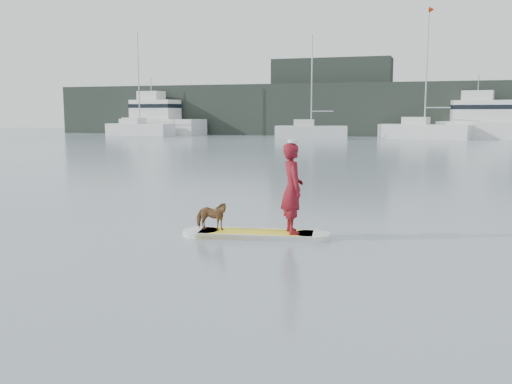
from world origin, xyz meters
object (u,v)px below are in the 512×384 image
(motor_yacht_b, at_px, (159,119))
(sailboat_a, at_px, (140,129))
(sailboat_c, at_px, (310,131))
(sailboat_d, at_px, (423,130))
(paddleboard, at_px, (256,234))
(dog, at_px, (211,216))
(paddler, at_px, (292,188))
(motor_yacht_a, at_px, (488,121))

(motor_yacht_b, bearing_deg, sailboat_a, -92.55)
(sailboat_c, relative_size, sailboat_d, 0.80)
(paddleboard, bearing_deg, sailboat_a, 112.35)
(sailboat_d, height_order, motor_yacht_b, sailboat_d)
(motor_yacht_b, bearing_deg, sailboat_d, 4.31)
(dog, bearing_deg, sailboat_a, 29.51)
(paddler, distance_m, motor_yacht_b, 59.21)
(paddler, xyz_separation_m, dog, (-1.77, -0.30, -0.65))
(dog, distance_m, motor_yacht_a, 52.14)
(paddleboard, height_order, motor_yacht_a, motor_yacht_a)
(paddleboard, height_order, motor_yacht_b, motor_yacht_b)
(paddler, xyz_separation_m, motor_yacht_a, (7.44, 51.00, 0.72))
(paddler, height_order, dog, paddler)
(sailboat_d, xyz_separation_m, motor_yacht_b, (-31.09, 1.90, 1.01))
(sailboat_a, bearing_deg, sailboat_d, 10.01)
(dog, relative_size, motor_yacht_b, 0.07)
(motor_yacht_b, bearing_deg, dog, -53.53)
(sailboat_a, height_order, motor_yacht_b, sailboat_a)
(sailboat_c, height_order, sailboat_d, sailboat_d)
(paddler, bearing_deg, motor_yacht_b, 1.70)
(sailboat_d, height_order, motor_yacht_a, sailboat_d)
(sailboat_c, xyz_separation_m, motor_yacht_b, (-19.98, 5.04, 1.17))
(paddleboard, bearing_deg, motor_yacht_b, 109.91)
(sailboat_a, bearing_deg, paddleboard, -51.13)
(motor_yacht_a, bearing_deg, motor_yacht_b, -171.59)
(paddler, relative_size, dog, 2.55)
(paddleboard, relative_size, sailboat_c, 0.31)
(sailboat_d, distance_m, motor_yacht_b, 31.16)
(paddler, relative_size, motor_yacht_b, 0.18)
(paddleboard, xyz_separation_m, sailboat_c, (-9.12, 46.20, 0.72))
(sailboat_c, distance_m, sailboat_d, 11.54)
(sailboat_a, bearing_deg, sailboat_c, 3.00)
(motor_yacht_a, bearing_deg, sailboat_c, -155.55)
(sailboat_a, xyz_separation_m, motor_yacht_a, (37.99, 3.55, 0.99))
(dog, xyz_separation_m, sailboat_d, (2.97, 49.51, 0.49))
(paddleboard, distance_m, sailboat_d, 49.39)
(sailboat_a, bearing_deg, paddler, -50.39)
(sailboat_a, distance_m, sailboat_d, 31.81)
(dog, bearing_deg, motor_yacht_b, 27.10)
(dog, relative_size, sailboat_d, 0.06)
(sailboat_a, relative_size, sailboat_c, 1.12)
(paddleboard, distance_m, paddler, 1.31)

